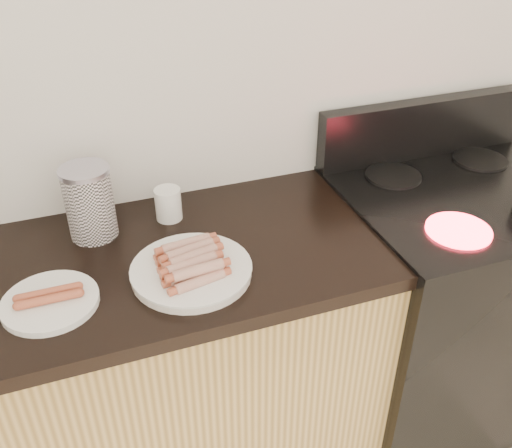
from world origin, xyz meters
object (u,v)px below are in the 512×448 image
object	(u,v)px
main_plate	(192,272)
canister	(89,202)
mug	(168,204)
stove	(444,305)
side_plate	(50,302)

from	to	relation	value
main_plate	canister	xyz separation A→B (m)	(-0.21, 0.27, 0.09)
mug	canister	bearing A→B (deg)	-176.63
canister	mug	bearing A→B (deg)	3.37
main_plate	canister	size ratio (longest dim) A/B	1.46
stove	mug	bearing A→B (deg)	168.04
canister	mug	distance (m)	0.22
canister	stove	bearing A→B (deg)	-9.09
side_plate	canister	xyz separation A→B (m)	(0.13, 0.27, 0.10)
side_plate	mug	xyz separation A→B (m)	(0.35, 0.28, 0.04)
side_plate	canister	world-z (taller)	canister
main_plate	stove	bearing A→B (deg)	5.76
stove	mug	size ratio (longest dim) A/B	9.63
canister	side_plate	bearing A→B (deg)	-116.62
main_plate	side_plate	bearing A→B (deg)	179.34
canister	mug	xyz separation A→B (m)	(0.21, 0.01, -0.06)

